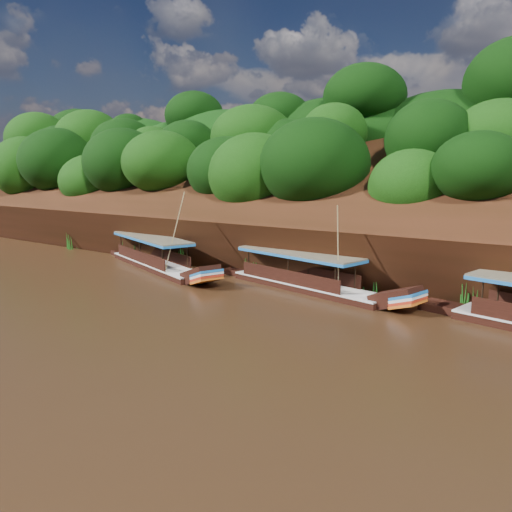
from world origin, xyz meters
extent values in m
plane|color=black|center=(0.00, 0.00, 0.00)|extent=(160.00, 160.00, 0.00)
cube|color=black|center=(0.00, 16.00, 3.50)|extent=(120.00, 16.12, 13.64)
cube|color=black|center=(0.00, 26.00, 0.00)|extent=(120.00, 24.00, 12.00)
ellipsoid|color=#103A09|center=(-36.00, 14.00, 3.20)|extent=(16.00, 8.00, 6.00)
ellipsoid|color=#103A09|center=(-30.00, 22.00, 9.00)|extent=(20.00, 10.00, 8.00)
ellipsoid|color=#103A09|center=(-6.00, 15.00, 3.50)|extent=(18.00, 8.00, 6.40)
ellipsoid|color=#103A09|center=(0.00, 23.00, 9.20)|extent=(24.00, 11.00, 8.40)
cube|color=black|center=(-2.05, 8.32, 0.00)|extent=(11.18, 4.11, 0.82)
cube|color=silver|center=(-2.05, 8.32, 0.39)|extent=(11.19, 4.17, 0.09)
cube|color=black|center=(4.02, 7.12, 0.64)|extent=(2.85, 1.99, 1.55)
cube|color=#1C6BB9|center=(4.69, 6.99, 0.92)|extent=(1.63, 1.81, 0.56)
cube|color=red|center=(4.69, 6.99, 0.60)|extent=(1.63, 1.81, 0.56)
cube|color=brown|center=(-2.73, 8.45, 2.21)|extent=(8.90, 3.94, 0.11)
cube|color=#1C6BB9|center=(-2.73, 8.45, 2.10)|extent=(8.90, 3.94, 0.16)
cylinder|color=tan|center=(0.54, 7.25, 2.91)|extent=(0.39, 1.11, 4.89)
cube|color=black|center=(-14.63, 7.68, 0.00)|extent=(12.35, 6.04, 0.84)
cube|color=silver|center=(-14.63, 7.68, 0.40)|extent=(12.37, 6.10, 0.09)
cube|color=black|center=(-8.06, 5.38, 0.66)|extent=(3.25, 2.42, 1.66)
cube|color=#1C6BB9|center=(-7.34, 5.12, 0.94)|extent=(1.96, 2.02, 0.62)
cube|color=red|center=(-7.34, 5.12, 0.62)|extent=(1.96, 2.02, 0.62)
cube|color=brown|center=(-15.35, 7.94, 2.26)|extent=(9.92, 5.44, 0.11)
cube|color=#1C6BB9|center=(-15.35, 7.94, 2.14)|extent=(9.92, 5.44, 0.17)
cylinder|color=tan|center=(-11.15, 6.27, 3.18)|extent=(1.63, 0.52, 5.31)
cone|color=#1E5F17|center=(-28.11, 9.53, 0.99)|extent=(1.50, 1.50, 1.97)
cone|color=#1E5F17|center=(-19.51, 9.41, 0.79)|extent=(1.50, 1.50, 1.59)
cone|color=#1E5F17|center=(-14.04, 9.25, 0.81)|extent=(1.50, 1.50, 1.62)
cone|color=#1E5F17|center=(-6.90, 9.68, 0.80)|extent=(1.50, 1.50, 1.60)
cone|color=#1E5F17|center=(1.35, 9.89, 0.75)|extent=(1.50, 1.50, 1.50)
cone|color=#1E5F17|center=(7.04, 9.59, 0.95)|extent=(1.50, 1.50, 1.90)
camera|label=1|loc=(12.93, -17.55, 7.16)|focal=35.00mm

